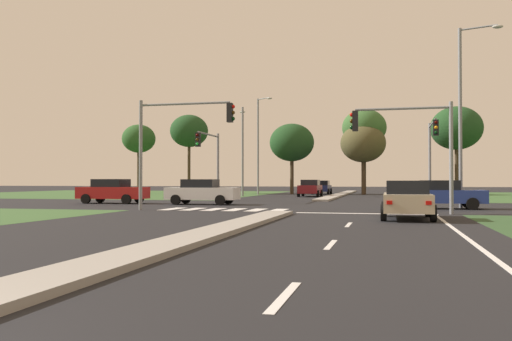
# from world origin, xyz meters

# --- Properties ---
(ground_plane) EXTENTS (200.00, 200.00, 0.00)m
(ground_plane) POSITION_xyz_m (0.00, 30.00, 0.00)
(ground_plane) COLOR black
(grass_verge_far_left) EXTENTS (35.00, 35.00, 0.01)m
(grass_verge_far_left) POSITION_xyz_m (-25.50, 54.50, 0.00)
(grass_verge_far_left) COLOR #385B2D
(grass_verge_far_left) RESTS_ON ground
(median_island_near) EXTENTS (1.20, 22.00, 0.14)m
(median_island_near) POSITION_xyz_m (0.00, 11.00, 0.07)
(median_island_near) COLOR gray
(median_island_near) RESTS_ON ground
(median_island_far) EXTENTS (1.20, 36.00, 0.14)m
(median_island_far) POSITION_xyz_m (0.00, 55.00, 0.07)
(median_island_far) COLOR gray
(median_island_far) RESTS_ON ground
(lane_dash_near) EXTENTS (0.14, 2.00, 0.01)m
(lane_dash_near) POSITION_xyz_m (3.50, 4.44, 0.01)
(lane_dash_near) COLOR silver
(lane_dash_near) RESTS_ON ground
(lane_dash_second) EXTENTS (0.14, 2.00, 0.01)m
(lane_dash_second) POSITION_xyz_m (3.50, 10.44, 0.01)
(lane_dash_second) COLOR silver
(lane_dash_second) RESTS_ON ground
(lane_dash_third) EXTENTS (0.14, 2.00, 0.01)m
(lane_dash_third) POSITION_xyz_m (3.50, 16.44, 0.01)
(lane_dash_third) COLOR silver
(lane_dash_third) RESTS_ON ground
(edge_line_right) EXTENTS (0.14, 24.00, 0.01)m
(edge_line_right) POSITION_xyz_m (6.85, 12.00, 0.01)
(edge_line_right) COLOR silver
(edge_line_right) RESTS_ON ground
(stop_bar_near) EXTENTS (6.40, 0.50, 0.01)m
(stop_bar_near) POSITION_xyz_m (3.80, 23.00, 0.01)
(stop_bar_near) COLOR silver
(stop_bar_near) RESTS_ON ground
(crosswalk_bar_near) EXTENTS (0.70, 2.80, 0.01)m
(crosswalk_bar_near) POSITION_xyz_m (-6.40, 24.80, 0.01)
(crosswalk_bar_near) COLOR silver
(crosswalk_bar_near) RESTS_ON ground
(crosswalk_bar_second) EXTENTS (0.70, 2.80, 0.01)m
(crosswalk_bar_second) POSITION_xyz_m (-5.25, 24.80, 0.01)
(crosswalk_bar_second) COLOR silver
(crosswalk_bar_second) RESTS_ON ground
(crosswalk_bar_third) EXTENTS (0.70, 2.80, 0.01)m
(crosswalk_bar_third) POSITION_xyz_m (-4.10, 24.80, 0.01)
(crosswalk_bar_third) COLOR silver
(crosswalk_bar_third) RESTS_ON ground
(crosswalk_bar_fourth) EXTENTS (0.70, 2.80, 0.01)m
(crosswalk_bar_fourth) POSITION_xyz_m (-2.95, 24.80, 0.01)
(crosswalk_bar_fourth) COLOR silver
(crosswalk_bar_fourth) RESTS_ON ground
(crosswalk_bar_fifth) EXTENTS (0.70, 2.80, 0.01)m
(crosswalk_bar_fifth) POSITION_xyz_m (-1.80, 24.80, 0.01)
(crosswalk_bar_fifth) COLOR silver
(crosswalk_bar_fifth) RESTS_ON ground
(crosswalk_bar_sixth) EXTENTS (0.70, 2.80, 0.01)m
(crosswalk_bar_sixth) POSITION_xyz_m (-0.65, 24.80, 0.01)
(crosswalk_bar_sixth) COLOR silver
(crosswalk_bar_sixth) RESTS_ON ground
(car_blue_near) EXTENTS (4.49, 2.02, 1.53)m
(car_blue_near) POSITION_xyz_m (7.61, 28.39, 0.78)
(car_blue_near) COLOR navy
(car_blue_near) RESTS_ON ground
(car_white_second) EXTENTS (4.58, 1.97, 1.60)m
(car_white_second) POSITION_xyz_m (-6.66, 30.28, 0.81)
(car_white_second) COLOR silver
(car_white_second) RESTS_ON ground
(car_beige_third) EXTENTS (2.00, 4.43, 1.52)m
(car_beige_third) POSITION_xyz_m (5.55, 19.88, 0.78)
(car_beige_third) COLOR #BCAD8E
(car_beige_third) RESTS_ON ground
(car_navy_fourth) EXTENTS (1.95, 4.50, 1.51)m
(car_navy_fourth) POSITION_xyz_m (-2.36, 58.12, 0.77)
(car_navy_fourth) COLOR #161E47
(car_navy_fourth) RESTS_ON ground
(car_red_fifth) EXTENTS (4.57, 2.07, 1.61)m
(car_red_fifth) POSITION_xyz_m (-13.01, 30.51, 0.82)
(car_red_fifth) COLOR #A31919
(car_red_fifth) RESTS_ON ground
(car_maroon_sixth) EXTENTS (2.00, 4.33, 1.59)m
(car_maroon_sixth) POSITION_xyz_m (-2.33, 48.71, 0.81)
(car_maroon_sixth) COLOR maroon
(car_maroon_sixth) RESTS_ON ground
(traffic_signal_far_left) EXTENTS (0.32, 4.78, 5.04)m
(traffic_signal_far_left) POSITION_xyz_m (-7.60, 34.78, 3.51)
(traffic_signal_far_left) COLOR gray
(traffic_signal_far_left) RESTS_ON ground
(traffic_signal_near_right) EXTENTS (4.62, 0.32, 5.10)m
(traffic_signal_near_right) POSITION_xyz_m (5.86, 23.40, 3.53)
(traffic_signal_near_right) COLOR gray
(traffic_signal_near_right) RESTS_ON ground
(traffic_signal_far_right) EXTENTS (0.32, 5.40, 5.45)m
(traffic_signal_far_right) POSITION_xyz_m (7.60, 34.59, 3.81)
(traffic_signal_far_right) COLOR gray
(traffic_signal_far_right) RESTS_ON ground
(traffic_signal_near_left) EXTENTS (5.15, 0.32, 5.67)m
(traffic_signal_near_left) POSITION_xyz_m (-5.73, 23.40, 3.93)
(traffic_signal_near_left) COLOR gray
(traffic_signal_near_left) RESTS_ON ground
(street_lamp_second) EXTENTS (2.24, 0.87, 10.01)m
(street_lamp_second) POSITION_xyz_m (8.91, 29.48, 5.55)
(street_lamp_second) COLOR gray
(street_lamp_second) RESTS_ON ground
(street_lamp_third) EXTENTS (0.95, 2.29, 8.56)m
(street_lamp_third) POSITION_xyz_m (-8.80, 48.22, 4.83)
(street_lamp_third) COLOR gray
(street_lamp_third) RESTS_ON ground
(street_lamp_fourth) EXTENTS (1.92, 1.48, 10.29)m
(street_lamp_fourth) POSITION_xyz_m (-8.60, 54.25, 5.70)
(street_lamp_fourth) COLOR gray
(street_lamp_fourth) RESTS_ON ground
(treeline_near) EXTENTS (3.93, 3.93, 8.14)m
(treeline_near) POSITION_xyz_m (-23.91, 57.10, 6.42)
(treeline_near) COLOR #423323
(treeline_near) RESTS_ON ground
(treeline_second) EXTENTS (4.41, 4.41, 9.14)m
(treeline_second) POSITION_xyz_m (-17.64, 57.23, 7.23)
(treeline_second) COLOR #423323
(treeline_second) RESTS_ON ground
(treeline_third) EXTENTS (4.92, 4.92, 7.82)m
(treeline_third) POSITION_xyz_m (-5.58, 57.32, 5.71)
(treeline_third) COLOR #423323
(treeline_third) RESTS_ON ground
(treeline_fourth) EXTENTS (4.80, 4.80, 9.33)m
(treeline_fourth) POSITION_xyz_m (2.29, 58.22, 7.26)
(treeline_fourth) COLOR #423323
(treeline_fourth) RESTS_ON ground
(treeline_fifth) EXTENTS (4.84, 4.84, 7.58)m
(treeline_fifth) POSITION_xyz_m (2.20, 57.23, 5.50)
(treeline_fifth) COLOR #423323
(treeline_fifth) RESTS_ON ground
(treeline_sixth) EXTENTS (5.51, 5.51, 9.53)m
(treeline_sixth) POSITION_xyz_m (12.02, 59.93, 7.15)
(treeline_sixth) COLOR #423323
(treeline_sixth) RESTS_ON ground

